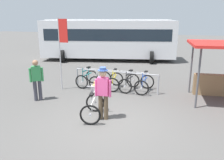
{
  "coord_description": "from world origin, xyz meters",
  "views": [
    {
      "loc": [
        2.0,
        -6.17,
        3.18
      ],
      "look_at": [
        -0.29,
        1.33,
        1.0
      ],
      "focal_mm": 35.84,
      "sensor_mm": 36.0,
      "label": 1
    }
  ],
  "objects_px": {
    "racked_bike_blue": "(144,84)",
    "banner_flag": "(62,41)",
    "racked_bike_yellow": "(114,81)",
    "featured_bicycle": "(93,103)",
    "racked_bike_black": "(129,82)",
    "person_with_featured_bike": "(103,91)",
    "racked_bike_white": "(100,80)",
    "pedestrian_with_backpack": "(37,78)",
    "bus_distant": "(108,37)",
    "racked_bike_teal": "(87,78)"
  },
  "relations": [
    {
      "from": "person_with_featured_bike",
      "to": "pedestrian_with_backpack",
      "type": "distance_m",
      "value": 3.18
    },
    {
      "from": "racked_bike_blue",
      "to": "bus_distant",
      "type": "height_order",
      "value": "bus_distant"
    },
    {
      "from": "racked_bike_yellow",
      "to": "featured_bicycle",
      "type": "relative_size",
      "value": 0.91
    },
    {
      "from": "racked_bike_yellow",
      "to": "banner_flag",
      "type": "bearing_deg",
      "value": -160.44
    },
    {
      "from": "person_with_featured_bike",
      "to": "pedestrian_with_backpack",
      "type": "xyz_separation_m",
      "value": [
        -3.06,
        0.87,
        -0.01
      ]
    },
    {
      "from": "racked_bike_black",
      "to": "bus_distant",
      "type": "xyz_separation_m",
      "value": [
        -3.26,
        7.03,
        1.37
      ]
    },
    {
      "from": "racked_bike_white",
      "to": "banner_flag",
      "type": "distance_m",
      "value": 2.5
    },
    {
      "from": "person_with_featured_bike",
      "to": "featured_bicycle",
      "type": "bearing_deg",
      "value": 165.87
    },
    {
      "from": "racked_bike_teal",
      "to": "pedestrian_with_backpack",
      "type": "xyz_separation_m",
      "value": [
        -1.09,
        -2.39,
        0.57
      ]
    },
    {
      "from": "racked_bike_blue",
      "to": "banner_flag",
      "type": "bearing_deg",
      "value": -168.63
    },
    {
      "from": "racked_bike_teal",
      "to": "bus_distant",
      "type": "relative_size",
      "value": 0.11
    },
    {
      "from": "racked_bike_white",
      "to": "banner_flag",
      "type": "bearing_deg",
      "value": -151.51
    },
    {
      "from": "bus_distant",
      "to": "racked_bike_black",
      "type": "bearing_deg",
      "value": -65.1
    },
    {
      "from": "racked_bike_teal",
      "to": "pedestrian_with_backpack",
      "type": "relative_size",
      "value": 0.7
    },
    {
      "from": "racked_bike_yellow",
      "to": "racked_bike_teal",
      "type": "bearing_deg",
      "value": 177.81
    },
    {
      "from": "racked_bike_white",
      "to": "featured_bicycle",
      "type": "bearing_deg",
      "value": -74.25
    },
    {
      "from": "racked_bike_white",
      "to": "person_with_featured_bike",
      "type": "bearing_deg",
      "value": -68.64
    },
    {
      "from": "racked_bike_yellow",
      "to": "racked_bike_black",
      "type": "xyz_separation_m",
      "value": [
        0.7,
        -0.03,
        0.0
      ]
    },
    {
      "from": "racked_bike_black",
      "to": "racked_bike_blue",
      "type": "bearing_deg",
      "value": -2.19
    },
    {
      "from": "featured_bicycle",
      "to": "racked_bike_black",
      "type": "bearing_deg",
      "value": 80.57
    },
    {
      "from": "racked_bike_blue",
      "to": "racked_bike_white",
      "type": "bearing_deg",
      "value": 177.81
    },
    {
      "from": "racked_bike_yellow",
      "to": "person_with_featured_bike",
      "type": "height_order",
      "value": "person_with_featured_bike"
    },
    {
      "from": "racked_bike_white",
      "to": "racked_bike_black",
      "type": "distance_m",
      "value": 1.4
    },
    {
      "from": "racked_bike_teal",
      "to": "person_with_featured_bike",
      "type": "xyz_separation_m",
      "value": [
        1.97,
        -3.26,
        0.58
      ]
    },
    {
      "from": "racked_bike_black",
      "to": "person_with_featured_bike",
      "type": "distance_m",
      "value": 3.24
    },
    {
      "from": "featured_bicycle",
      "to": "pedestrian_with_backpack",
      "type": "relative_size",
      "value": 0.76
    },
    {
      "from": "racked_bike_black",
      "to": "banner_flag",
      "type": "bearing_deg",
      "value": -165.46
    },
    {
      "from": "racked_bike_white",
      "to": "pedestrian_with_backpack",
      "type": "bearing_deg",
      "value": -127.15
    },
    {
      "from": "featured_bicycle",
      "to": "banner_flag",
      "type": "height_order",
      "value": "banner_flag"
    },
    {
      "from": "racked_bike_blue",
      "to": "featured_bicycle",
      "type": "relative_size",
      "value": 0.94
    },
    {
      "from": "racked_bike_blue",
      "to": "featured_bicycle",
      "type": "bearing_deg",
      "value": -111.61
    },
    {
      "from": "racked_bike_white",
      "to": "bus_distant",
      "type": "height_order",
      "value": "bus_distant"
    },
    {
      "from": "racked_bike_black",
      "to": "banner_flag",
      "type": "distance_m",
      "value": 3.5
    },
    {
      "from": "pedestrian_with_backpack",
      "to": "banner_flag",
      "type": "distance_m",
      "value": 2.06
    },
    {
      "from": "racked_bike_white",
      "to": "racked_bike_black",
      "type": "xyz_separation_m",
      "value": [
        1.4,
        -0.05,
        -0.0
      ]
    },
    {
      "from": "racked_bike_teal",
      "to": "racked_bike_white",
      "type": "relative_size",
      "value": 0.99
    },
    {
      "from": "person_with_featured_bike",
      "to": "banner_flag",
      "type": "distance_m",
      "value": 3.88
    },
    {
      "from": "racked_bike_black",
      "to": "pedestrian_with_backpack",
      "type": "height_order",
      "value": "pedestrian_with_backpack"
    },
    {
      "from": "pedestrian_with_backpack",
      "to": "bus_distant",
      "type": "bearing_deg",
      "value": 90.43
    },
    {
      "from": "featured_bicycle",
      "to": "person_with_featured_bike",
      "type": "bearing_deg",
      "value": -14.13
    },
    {
      "from": "racked_bike_yellow",
      "to": "featured_bicycle",
      "type": "bearing_deg",
      "value": -86.57
    },
    {
      "from": "pedestrian_with_backpack",
      "to": "bus_distant",
      "type": "distance_m",
      "value": 9.37
    },
    {
      "from": "racked_bike_blue",
      "to": "person_with_featured_bike",
      "type": "relative_size",
      "value": 0.68
    },
    {
      "from": "racked_bike_teal",
      "to": "racked_bike_white",
      "type": "distance_m",
      "value": 0.7
    },
    {
      "from": "featured_bicycle",
      "to": "racked_bike_yellow",
      "type": "bearing_deg",
      "value": 93.43
    },
    {
      "from": "person_with_featured_bike",
      "to": "bus_distant",
      "type": "distance_m",
      "value": 10.71
    },
    {
      "from": "racked_bike_black",
      "to": "banner_flag",
      "type": "height_order",
      "value": "banner_flag"
    },
    {
      "from": "person_with_featured_bike",
      "to": "bus_distant",
      "type": "xyz_separation_m",
      "value": [
        -3.13,
        10.21,
        0.79
      ]
    },
    {
      "from": "pedestrian_with_backpack",
      "to": "bus_distant",
      "type": "xyz_separation_m",
      "value": [
        -0.07,
        9.34,
        0.8
      ]
    },
    {
      "from": "racked_bike_white",
      "to": "racked_bike_teal",
      "type": "bearing_deg",
      "value": 177.81
    }
  ]
}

